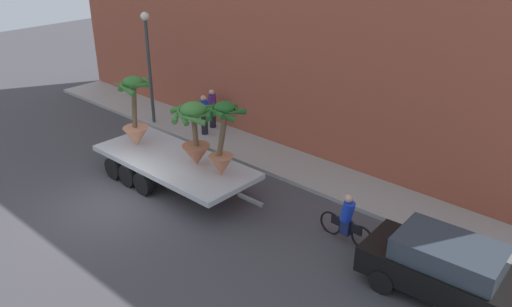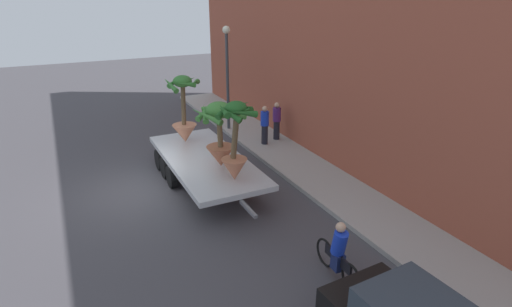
% 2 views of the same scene
% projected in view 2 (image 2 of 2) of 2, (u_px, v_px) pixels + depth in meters
% --- Properties ---
extents(ground_plane, '(60.00, 60.00, 0.00)m').
position_uv_depth(ground_plane, '(139.00, 191.00, 14.18)').
color(ground_plane, '#423F44').
extents(sidewalk, '(24.00, 2.20, 0.15)m').
position_uv_depth(sidewalk, '(291.00, 159.00, 16.66)').
color(sidewalk, '#A39E99').
rests_on(sidewalk, ground).
extents(building_facade, '(24.00, 1.20, 9.17)m').
position_uv_depth(building_facade, '(333.00, 43.00, 15.68)').
color(building_facade, '#9E4C38').
rests_on(building_facade, ground).
extents(flatbed_trailer, '(7.13, 2.59, 0.98)m').
position_uv_depth(flatbed_trailer, '(203.00, 161.00, 14.72)').
color(flatbed_trailer, '#B7BABF').
rests_on(flatbed_trailer, ground).
extents(potted_palm_rear, '(1.32, 1.41, 2.61)m').
position_uv_depth(potted_palm_rear, '(184.00, 114.00, 15.50)').
color(potted_palm_rear, tan).
rests_on(potted_palm_rear, flatbed_trailer).
extents(potted_palm_middle, '(1.78, 1.77, 2.19)m').
position_uv_depth(potted_palm_middle, '(220.00, 132.00, 13.36)').
color(potted_palm_middle, '#B26647').
rests_on(potted_palm_middle, flatbed_trailer).
extents(potted_palm_front, '(1.24, 1.20, 2.56)m').
position_uv_depth(potted_palm_front, '(235.00, 143.00, 12.22)').
color(potted_palm_front, '#C17251').
rests_on(potted_palm_front, flatbed_trailer).
extents(cyclist, '(1.84, 0.36, 1.54)m').
position_uv_depth(cyclist, '(338.00, 253.00, 9.73)').
color(cyclist, black).
rests_on(cyclist, ground).
extents(pedestrian_near_gate, '(0.36, 0.36, 1.71)m').
position_uv_depth(pedestrian_near_gate, '(277.00, 120.00, 18.38)').
color(pedestrian_near_gate, black).
rests_on(pedestrian_near_gate, sidewalk).
extents(pedestrian_far_left, '(0.36, 0.36, 1.71)m').
position_uv_depth(pedestrian_far_left, '(265.00, 124.00, 17.82)').
color(pedestrian_far_left, black).
rests_on(pedestrian_far_left, sidewalk).
extents(street_lamp, '(0.36, 0.36, 4.83)m').
position_uv_depth(street_lamp, '(227.00, 65.00, 19.02)').
color(street_lamp, '#383D42').
rests_on(street_lamp, sidewalk).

